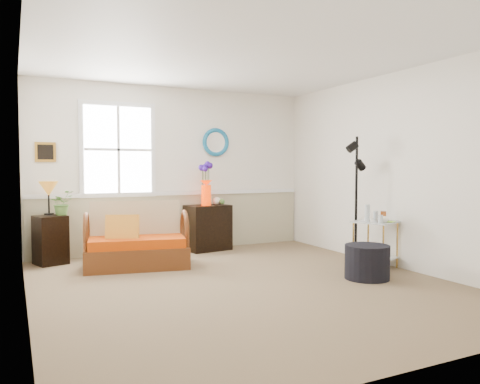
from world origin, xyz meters
name	(u,v)px	position (x,y,z in m)	size (l,w,h in m)	color
floor	(244,285)	(0.00, 0.00, 0.00)	(4.50, 5.00, 0.01)	brown
ceiling	(245,53)	(0.00, 0.00, 2.60)	(4.50, 5.00, 0.01)	white
walls	(245,170)	(0.00, 0.00, 1.30)	(4.51, 5.01, 2.60)	white
wainscot	(176,222)	(0.00, 2.48, 0.45)	(4.46, 0.02, 0.90)	tan
chair_rail	(176,193)	(0.00, 2.47, 0.92)	(4.46, 0.04, 0.06)	white
window	(118,150)	(-0.90, 2.47, 1.60)	(1.14, 0.06, 1.44)	white
picture	(45,152)	(-1.92, 2.48, 1.55)	(0.28, 0.03, 0.28)	#B8832E
mirror	(216,142)	(0.70, 2.48, 1.75)	(0.47, 0.47, 0.07)	#1D86BB
loveseat	(137,235)	(-0.87, 1.47, 0.43)	(1.33, 0.75, 0.87)	brown
throw_pillow	(122,231)	(-1.07, 1.46, 0.50)	(0.43, 0.11, 0.43)	orange
lamp_stand	(50,240)	(-1.90, 2.19, 0.33)	(0.38, 0.38, 0.67)	black
table_lamp	(49,199)	(-1.91, 2.19, 0.91)	(0.26, 0.26, 0.47)	#B26D1D
potted_plant	(62,206)	(-1.74, 2.20, 0.80)	(0.31, 0.34, 0.27)	#508139
cabinet	(208,228)	(0.46, 2.26, 0.36)	(0.68, 0.44, 0.73)	black
flower_vase	(206,184)	(0.43, 2.23, 1.06)	(0.20, 0.20, 0.68)	#F22E00
side_table	(375,245)	(1.95, 0.03, 0.31)	(0.49, 0.49, 0.63)	gold
tabletop_items	(377,213)	(1.93, -0.02, 0.74)	(0.37, 0.37, 0.22)	silver
floor_lamp	(356,201)	(1.90, 0.36, 0.88)	(0.25, 0.25, 1.75)	black
ottoman	(367,262)	(1.44, -0.39, 0.20)	(0.53, 0.53, 0.41)	black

